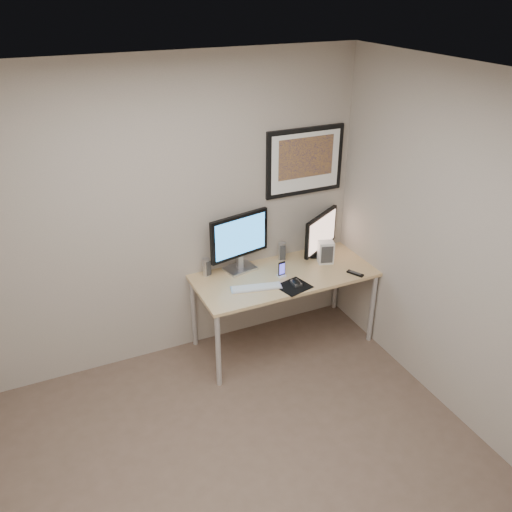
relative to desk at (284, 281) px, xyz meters
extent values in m
plane|color=brown|center=(-1.00, -1.35, -0.66)|extent=(3.60, 3.60, 0.00)
plane|color=white|center=(-1.00, -1.35, 1.94)|extent=(3.60, 3.60, 0.00)
plane|color=gray|center=(-1.00, 0.35, 0.64)|extent=(3.60, 0.00, 3.60)
plane|color=gray|center=(0.80, -1.35, 0.64)|extent=(0.00, 3.40, 3.40)
cube|color=tan|center=(0.00, 0.00, 0.05)|extent=(1.60, 0.70, 0.03)
cylinder|color=silver|center=(-0.76, -0.31, -0.31)|extent=(0.04, 0.04, 0.70)
cylinder|color=silver|center=(-0.76, 0.31, -0.31)|extent=(0.04, 0.04, 0.70)
cylinder|color=silver|center=(0.76, -0.31, -0.31)|extent=(0.04, 0.04, 0.70)
cylinder|color=silver|center=(0.76, 0.31, -0.31)|extent=(0.04, 0.04, 0.70)
cube|color=black|center=(0.35, 0.33, 0.96)|extent=(0.75, 0.03, 0.60)
cube|color=silver|center=(0.35, 0.32, 0.96)|extent=(0.67, 0.00, 0.52)
cube|color=orange|center=(0.35, 0.31, 1.00)|extent=(0.54, 0.00, 0.36)
cube|color=#B6B6BB|center=(-0.32, 0.25, 0.08)|extent=(0.30, 0.24, 0.02)
cube|color=#B6B6BB|center=(-0.32, 0.25, 0.14)|extent=(0.06, 0.05, 0.11)
cube|color=black|center=(-0.32, 0.25, 0.40)|extent=(0.58, 0.16, 0.40)
cube|color=#2676BE|center=(-0.32, 0.23, 0.40)|extent=(0.51, 0.11, 0.33)
cube|color=black|center=(0.47, 0.19, 0.08)|extent=(0.26, 0.22, 0.02)
cube|color=black|center=(0.47, 0.19, 0.11)|extent=(0.07, 0.06, 0.05)
cube|color=black|center=(0.47, 0.19, 0.31)|extent=(0.48, 0.30, 0.35)
cube|color=tan|center=(0.47, 0.17, 0.31)|extent=(0.42, 0.25, 0.30)
cylinder|color=#B6B6BB|center=(-0.63, 0.27, 0.15)|extent=(0.08, 0.08, 0.16)
cylinder|color=#B6B6BB|center=(0.11, 0.26, 0.15)|extent=(0.08, 0.08, 0.17)
cube|color=black|center=(-0.04, -0.03, 0.14)|extent=(0.07, 0.07, 0.14)
cube|color=silver|center=(-0.33, -0.12, 0.07)|extent=(0.45, 0.21, 0.02)
cube|color=black|center=(-0.03, -0.23, 0.07)|extent=(0.31, 0.29, 0.00)
ellipsoid|color=black|center=(0.01, -0.20, 0.09)|extent=(0.06, 0.11, 0.04)
cube|color=black|center=(0.57, -0.26, 0.08)|extent=(0.11, 0.16, 0.02)
cube|color=silver|center=(0.44, 0.04, 0.17)|extent=(0.16, 0.14, 0.21)
camera|label=1|loc=(-1.97, -3.69, 2.41)|focal=38.00mm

